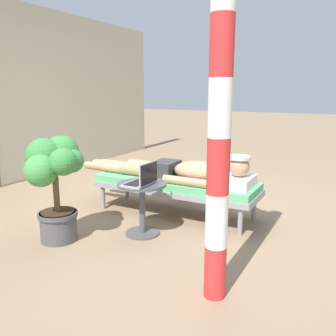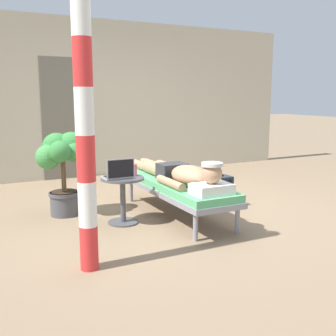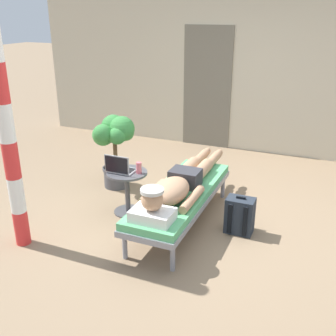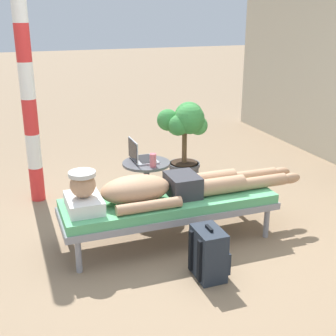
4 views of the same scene
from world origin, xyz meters
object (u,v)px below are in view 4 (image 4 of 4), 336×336
at_px(laptop, 140,156).
at_px(porch_post, 27,81).
at_px(potted_plant, 184,132).
at_px(drink_glass, 153,160).
at_px(backpack, 209,253).
at_px(person_reclining, 161,187).
at_px(side_table, 147,178).
at_px(lounge_chair, 169,205).

height_order(laptop, porch_post, porch_post).
distance_m(laptop, porch_post, 1.36).
distance_m(potted_plant, porch_post, 1.78).
height_order(laptop, drink_glass, laptop).
height_order(backpack, potted_plant, potted_plant).
distance_m(person_reclining, porch_post, 1.83).
xyz_separation_m(potted_plant, porch_post, (-0.17, -1.65, 0.65)).
relative_size(laptop, backpack, 0.73).
height_order(side_table, backpack, side_table).
distance_m(side_table, backpack, 1.35).
xyz_separation_m(lounge_chair, side_table, (-0.68, 0.01, 0.01)).
relative_size(person_reclining, potted_plant, 2.19).
relative_size(backpack, potted_plant, 0.43).
bearing_deg(lounge_chair, laptop, -176.86).
xyz_separation_m(side_table, porch_post, (-0.68, -1.03, 0.94)).
height_order(laptop, backpack, laptop).
relative_size(lounge_chair, person_reclining, 0.88).
xyz_separation_m(lounge_chair, backpack, (0.65, 0.09, -0.15)).
distance_m(person_reclining, backpack, 0.75).
xyz_separation_m(person_reclining, laptop, (-0.74, 0.03, 0.06)).
bearing_deg(backpack, lounge_chair, -172.53).
bearing_deg(laptop, side_table, 40.52).
bearing_deg(person_reclining, lounge_chair, 90.00).
bearing_deg(backpack, person_reclining, -166.50).
bearing_deg(porch_post, side_table, 56.43).
xyz_separation_m(person_reclining, potted_plant, (-1.19, 0.70, 0.13)).
xyz_separation_m(lounge_chair, laptop, (-0.74, -0.04, 0.24)).
xyz_separation_m(lounge_chair, porch_post, (-1.36, -1.02, 0.95)).
relative_size(lounge_chair, laptop, 6.13).
relative_size(potted_plant, porch_post, 0.38).
height_order(person_reclining, drink_glass, person_reclining).
bearing_deg(porch_post, drink_glass, 51.60).
height_order(lounge_chair, person_reclining, person_reclining).
height_order(person_reclining, porch_post, porch_post).
height_order(side_table, laptop, laptop).
xyz_separation_m(lounge_chair, potted_plant, (-1.19, 0.63, 0.30)).
xyz_separation_m(laptop, potted_plant, (-0.45, 0.67, 0.06)).
distance_m(person_reclining, side_table, 0.70).
bearing_deg(backpack, laptop, -174.82).
bearing_deg(laptop, backpack, 5.18).
bearing_deg(potted_plant, side_table, -50.42).
distance_m(lounge_chair, side_table, 0.68).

